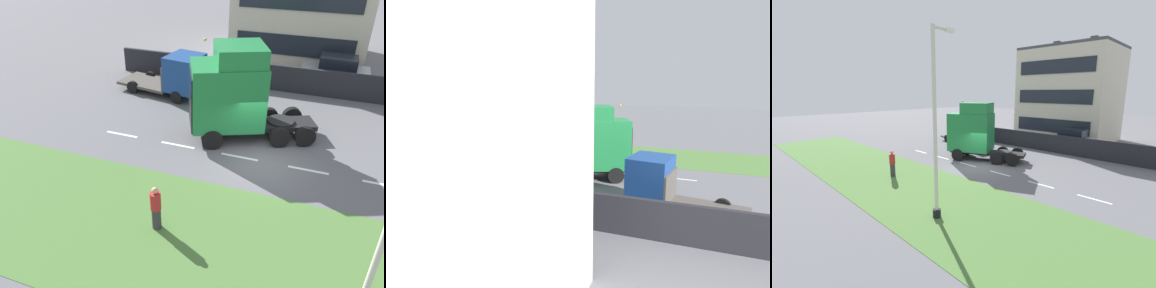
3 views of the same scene
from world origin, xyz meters
TOP-DOWN VIEW (x-y plane):
  - ground_plane at (0.00, 0.00)m, footprint 120.00×120.00m
  - grass_verge at (-6.00, 0.00)m, footprint 7.00×44.00m
  - lane_markings at (0.00, -0.70)m, footprint 0.16×17.80m
  - boundary_wall at (9.00, 0.00)m, footprint 0.25×24.00m
  - lorry_cab at (1.74, 1.87)m, footprint 4.77×6.63m
  - flatbed_truck at (5.77, 6.37)m, footprint 3.10×5.93m
  - parked_car at (10.77, -2.87)m, footprint 1.99×4.30m
  - pedestrian at (-5.76, 2.57)m, footprint 0.39×0.39m

SIDE VIEW (x-z plane):
  - ground_plane at x=0.00m, z-range 0.00..0.00m
  - lane_markings at x=0.00m, z-range 0.00..0.00m
  - grass_verge at x=-6.00m, z-range 0.00..0.01m
  - boundary_wall at x=9.00m, z-range 0.00..1.72m
  - pedestrian at x=-5.76m, z-range -0.01..1.81m
  - parked_car at x=10.77m, z-range -0.04..2.14m
  - flatbed_truck at x=5.77m, z-range 0.07..2.82m
  - lorry_cab at x=1.74m, z-range -0.07..4.93m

